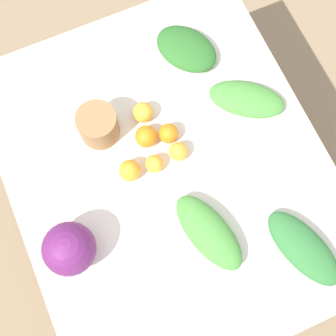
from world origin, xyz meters
name	(u,v)px	position (x,y,z in m)	size (l,w,h in m)	color
ground_plane	(168,209)	(0.00, 0.00, 0.00)	(8.00, 8.00, 0.00)	#937A5B
dining_table	(168,176)	(0.00, 0.00, 0.63)	(1.34, 1.10, 0.70)	silver
cabbage_purple	(69,249)	(0.14, -0.40, 0.79)	(0.17, 0.17, 0.17)	#6B2366
paper_bag	(98,125)	(-0.23, -0.17, 0.77)	(0.14, 0.14, 0.13)	#997047
greens_bunch_dandelion	(186,49)	(-0.40, 0.25, 0.74)	(0.25, 0.17, 0.07)	#2D6B28
greens_bunch_kale	(209,232)	(0.26, 0.03, 0.75)	(0.30, 0.13, 0.09)	#4C933D
greens_bunch_scallion	(303,248)	(0.44, 0.30, 0.74)	(0.30, 0.13, 0.07)	#337538
greens_bunch_beet_tops	(247,99)	(-0.12, 0.37, 0.74)	(0.28, 0.14, 0.06)	#4C933D
orange_0	(146,136)	(-0.13, -0.03, 0.74)	(0.08, 0.08, 0.08)	orange
orange_1	(154,164)	(-0.03, -0.04, 0.74)	(0.06, 0.06, 0.06)	#F9A833
orange_2	(179,152)	(-0.04, 0.06, 0.74)	(0.07, 0.07, 0.07)	#F9A833
orange_3	(130,171)	(-0.04, -0.13, 0.74)	(0.08, 0.08, 0.08)	orange
orange_4	(168,133)	(-0.11, 0.05, 0.74)	(0.07, 0.07, 0.07)	orange
orange_5	(144,112)	(-0.22, 0.00, 0.74)	(0.08, 0.08, 0.08)	#F9A833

